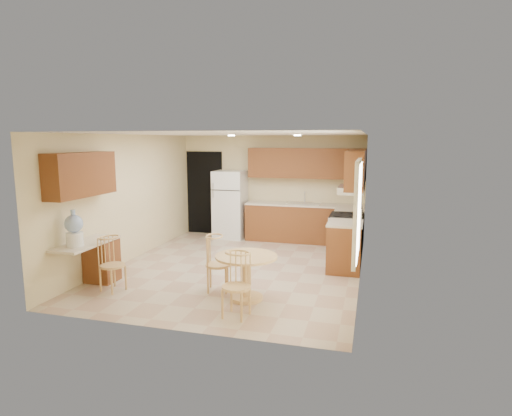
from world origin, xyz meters
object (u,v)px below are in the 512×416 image
(stove, at_px, (346,236))
(chair_desk, at_px, (109,260))
(water_crock, at_px, (74,230))
(chair_table_a, at_px, (216,259))
(chair_table_b, at_px, (234,281))
(refrigerator, at_px, (230,204))
(dining_table, at_px, (246,271))

(stove, distance_m, chair_desk, 4.56)
(stove, bearing_deg, water_crock, -141.36)
(chair_table_a, height_order, chair_table_b, chair_table_a)
(chair_table_b, xyz_separation_m, water_crock, (-2.67, 0.26, 0.49))
(chair_table_b, bearing_deg, chair_table_a, -49.54)
(refrigerator, relative_size, chair_table_b, 1.86)
(dining_table, bearing_deg, refrigerator, 112.02)
(dining_table, bearing_deg, chair_table_a, 163.35)
(stove, height_order, chair_desk, stove)
(refrigerator, xyz_separation_m, dining_table, (1.57, -3.89, -0.37))
(refrigerator, relative_size, chair_table_a, 1.85)
(chair_desk, bearing_deg, dining_table, 114.74)
(stove, relative_size, chair_desk, 1.25)
(dining_table, distance_m, chair_desk, 2.19)
(refrigerator, xyz_separation_m, water_crock, (-1.05, -4.36, 0.20))
(chair_table_b, bearing_deg, water_crock, 1.11)
(stove, bearing_deg, chair_table_a, -126.52)
(refrigerator, bearing_deg, dining_table, -67.98)
(chair_table_a, bearing_deg, water_crock, -86.28)
(refrigerator, relative_size, water_crock, 2.89)
(chair_desk, bearing_deg, chair_table_b, 95.83)
(refrigerator, height_order, chair_table_a, refrigerator)
(dining_table, distance_m, chair_table_a, 0.58)
(dining_table, distance_m, water_crock, 2.73)
(chair_desk, bearing_deg, stove, 147.74)
(refrigerator, distance_m, dining_table, 4.21)
(stove, xyz_separation_m, dining_table, (-1.30, -2.67, -0.02))
(chair_table_a, bearing_deg, chair_desk, -88.09)
(dining_table, xyz_separation_m, water_crock, (-2.62, -0.47, 0.58))
(chair_table_b, bearing_deg, chair_desk, -4.88)
(dining_table, height_order, chair_table_a, chair_table_a)
(dining_table, height_order, chair_table_b, chair_table_b)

